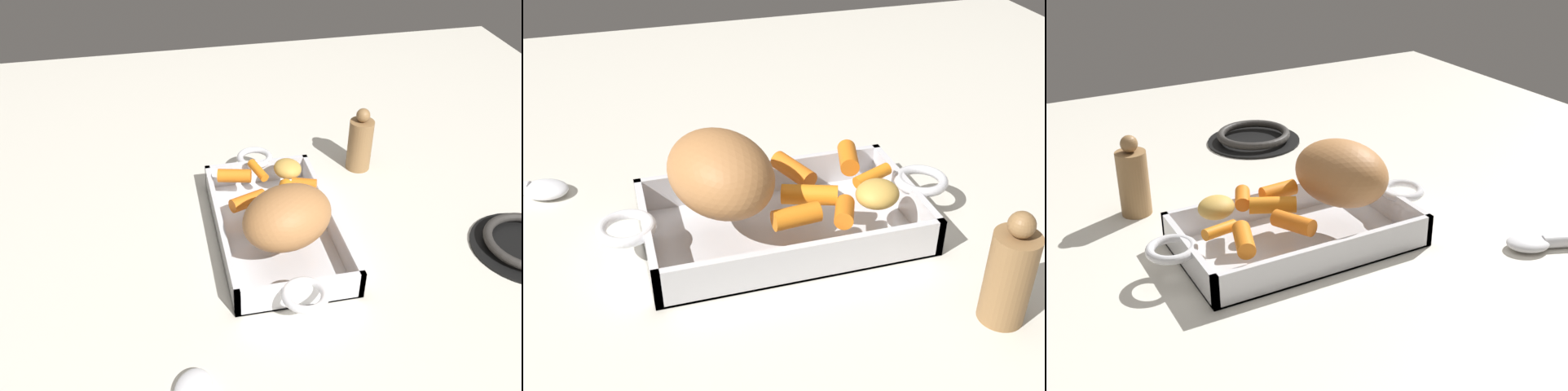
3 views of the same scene
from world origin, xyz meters
The scene contains 12 objects.
ground_plane centered at (0.00, 0.00, 0.00)m, with size 1.69×1.69×0.00m, color silver.
roasting_dish centered at (0.00, 0.00, 0.02)m, with size 0.43×0.19×0.05m.
pork_roast centered at (0.07, 0.00, 0.10)m, with size 0.14×0.11×0.09m, color #AC7241.
baby_carrot_short centered at (-0.03, 0.02, 0.06)m, with size 0.02×0.02×0.07m, color orange.
baby_carrot_southeast centered at (-0.10, -0.05, 0.06)m, with size 0.02×0.02×0.06m, color orange.
baby_carrot_northwest centered at (0.00, 0.06, 0.06)m, with size 0.02×0.02×0.05m, color orange.
baby_carrot_center_left centered at (-0.05, 0.06, 0.06)m, with size 0.02×0.02×0.04m, color orange.
baby_carrot_northeast centered at (-0.03, -0.04, 0.06)m, with size 0.02×0.02×0.06m, color orange.
baby_carrot_center_right centered at (-0.12, -0.01, 0.06)m, with size 0.02×0.02×0.05m, color orange.
potato_corner centered at (-0.10, 0.04, 0.06)m, with size 0.05×0.05×0.03m, color gold.
stove_burner_rear centered at (0.12, 0.40, 0.01)m, with size 0.18×0.18×0.02m.
pepper_mill centered at (-0.17, 0.21, 0.06)m, with size 0.05×0.05×0.13m.
Camera 3 is at (-0.39, -0.73, 0.48)m, focal length 46.12 mm.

